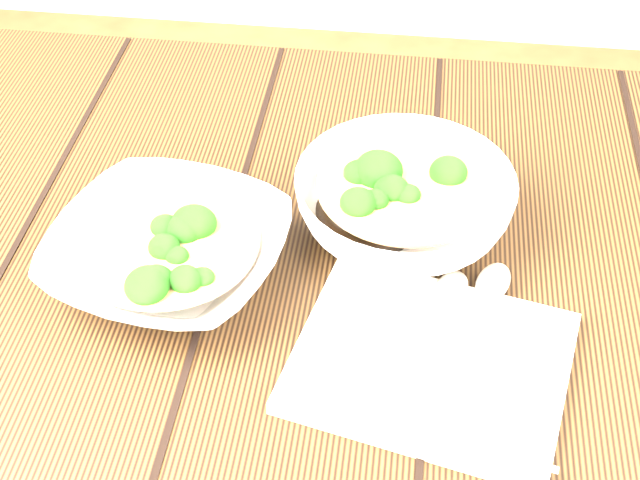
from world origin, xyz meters
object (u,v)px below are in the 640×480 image
table (245,351)px  trivet (364,218)px  soup_bowl_front (168,252)px  napkin (431,362)px  soup_bowl_back (404,202)px

table → trivet: trivet is taller
table → soup_bowl_front: soup_bowl_front is taller
table → soup_bowl_front: 0.16m
soup_bowl_front → trivet: soup_bowl_front is taller
soup_bowl_front → napkin: bearing=-18.3°
trivet → soup_bowl_front: bearing=-153.7°
soup_bowl_back → napkin: (0.03, -0.17, -0.03)m
table → soup_bowl_back: 0.23m
napkin → soup_bowl_back: bearing=113.9°
trivet → napkin: (0.07, -0.17, -0.01)m
table → soup_bowl_front: size_ratio=4.74×
table → trivet: 0.19m
soup_bowl_back → napkin: 0.18m
soup_bowl_back → trivet: soup_bowl_back is taller
soup_bowl_front → trivet: bearing=26.3°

